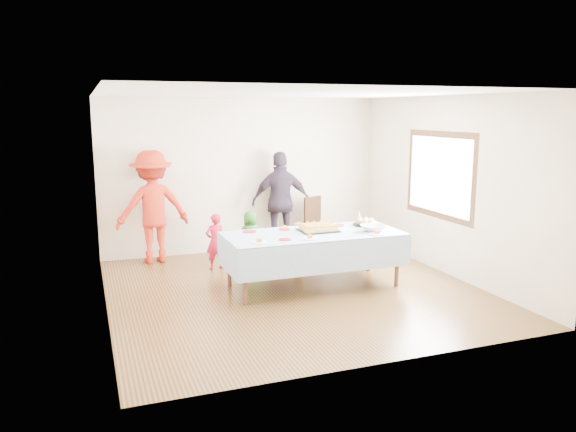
# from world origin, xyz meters

# --- Properties ---
(ground) EXTENTS (5.00, 5.00, 0.00)m
(ground) POSITION_xyz_m (0.00, 0.00, 0.00)
(ground) COLOR #442513
(ground) RESTS_ON ground
(room_walls) EXTENTS (5.04, 5.04, 2.72)m
(room_walls) POSITION_xyz_m (0.05, 0.00, 1.77)
(room_walls) COLOR beige
(room_walls) RESTS_ON ground
(party_table) EXTENTS (2.50, 1.10, 0.78)m
(party_table) POSITION_xyz_m (0.32, 0.06, 0.72)
(party_table) COLOR #512E1B
(party_table) RESTS_ON ground
(birthday_cake) EXTENTS (0.55, 0.42, 0.10)m
(birthday_cake) POSITION_xyz_m (0.44, 0.16, 0.83)
(birthday_cake) COLOR black
(birthday_cake) RESTS_ON party_table
(rolls_tray) EXTENTS (0.37, 0.37, 0.11)m
(rolls_tray) POSITION_xyz_m (1.26, 0.28, 0.83)
(rolls_tray) COLOR black
(rolls_tray) RESTS_ON party_table
(punch_bowl) EXTENTS (0.35, 0.35, 0.09)m
(punch_bowl) POSITION_xyz_m (1.18, -0.11, 0.82)
(punch_bowl) COLOR silver
(punch_bowl) RESTS_ON party_table
(party_hat) EXTENTS (0.11, 0.11, 0.19)m
(party_hat) POSITION_xyz_m (1.27, 0.52, 0.87)
(party_hat) COLOR silver
(party_hat) RESTS_ON party_table
(fork_pile) EXTENTS (0.24, 0.18, 0.07)m
(fork_pile) POSITION_xyz_m (0.95, -0.14, 0.81)
(fork_pile) COLOR white
(fork_pile) RESTS_ON party_table
(plate_red_far_a) EXTENTS (0.20, 0.20, 0.01)m
(plate_red_far_a) POSITION_xyz_m (-0.51, 0.43, 0.79)
(plate_red_far_a) COLOR red
(plate_red_far_a) RESTS_ON party_table
(plate_red_far_b) EXTENTS (0.16, 0.16, 0.01)m
(plate_red_far_b) POSITION_xyz_m (0.01, 0.40, 0.79)
(plate_red_far_b) COLOR red
(plate_red_far_b) RESTS_ON party_table
(plate_red_far_c) EXTENTS (0.16, 0.16, 0.01)m
(plate_red_far_c) POSITION_xyz_m (0.44, 0.49, 0.79)
(plate_red_far_c) COLOR red
(plate_red_far_c) RESTS_ON party_table
(plate_red_far_d) EXTENTS (0.19, 0.19, 0.01)m
(plate_red_far_d) POSITION_xyz_m (0.87, 0.41, 0.79)
(plate_red_far_d) COLOR red
(plate_red_far_d) RESTS_ON party_table
(plate_red_near) EXTENTS (0.16, 0.16, 0.01)m
(plate_red_near) POSITION_xyz_m (-0.20, -0.21, 0.79)
(plate_red_near) COLOR red
(plate_red_near) RESTS_ON party_table
(plate_white_left) EXTENTS (0.22, 0.22, 0.01)m
(plate_white_left) POSITION_xyz_m (-0.57, -0.25, 0.79)
(plate_white_left) COLOR white
(plate_white_left) RESTS_ON party_table
(plate_white_mid) EXTENTS (0.21, 0.21, 0.01)m
(plate_white_mid) POSITION_xyz_m (0.13, -0.27, 0.79)
(plate_white_mid) COLOR white
(plate_white_mid) RESTS_ON party_table
(plate_white_right) EXTENTS (0.22, 0.22, 0.01)m
(plate_white_right) POSITION_xyz_m (1.12, -0.34, 0.79)
(plate_white_right) COLOR white
(plate_white_right) RESTS_ON party_table
(dining_chair) EXTENTS (0.55, 0.55, 0.96)m
(dining_chair) POSITION_xyz_m (1.21, 2.03, 0.53)
(dining_chair) COLOR black
(dining_chair) RESTS_ON ground
(toddler_left) EXTENTS (0.36, 0.27, 0.89)m
(toddler_left) POSITION_xyz_m (-0.79, 1.41, 0.45)
(toddler_left) COLOR #B31630
(toddler_left) RESTS_ON ground
(toddler_mid) EXTENTS (0.44, 0.31, 0.85)m
(toddler_mid) POSITION_xyz_m (-0.14, 1.66, 0.43)
(toddler_mid) COLOR #246622
(toddler_mid) RESTS_ON ground
(toddler_right) EXTENTS (0.45, 0.41, 0.75)m
(toddler_right) POSITION_xyz_m (0.41, 0.98, 0.38)
(toddler_right) COLOR #D3B962
(toddler_right) RESTS_ON ground
(adult_left) EXTENTS (1.26, 0.81, 1.85)m
(adult_left) POSITION_xyz_m (-1.64, 2.20, 0.92)
(adult_left) COLOR red
(adult_left) RESTS_ON ground
(adult_right) EXTENTS (1.09, 0.58, 1.78)m
(adult_right) POSITION_xyz_m (0.59, 2.20, 0.89)
(adult_right) COLOR #312736
(adult_right) RESTS_ON ground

